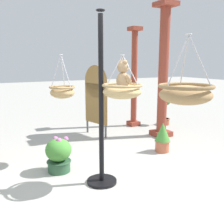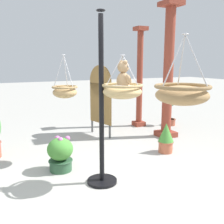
{
  "view_description": "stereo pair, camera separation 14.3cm",
  "coord_description": "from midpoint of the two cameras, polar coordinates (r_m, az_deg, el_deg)",
  "views": [
    {
      "loc": [
        3.03,
        -1.53,
        1.76
      ],
      "look_at": [
        0.01,
        0.1,
        1.08
      ],
      "focal_mm": 41.02,
      "sensor_mm": 36.0,
      "label": 1
    },
    {
      "loc": [
        3.1,
        -1.4,
        1.76
      ],
      "look_at": [
        0.01,
        0.1,
        1.08
      ],
      "focal_mm": 41.02,
      "sensor_mm": 36.0,
      "label": 2
    }
  ],
  "objects": [
    {
      "name": "ground_plane",
      "position": [
        3.83,
        -2.57,
        -16.24
      ],
      "size": [
        40.0,
        40.0,
        0.0
      ],
      "primitive_type": "plane",
      "color": "#ADAAA3"
    },
    {
      "name": "greenhouse_pillar_right",
      "position": [
        6.08,
        10.68,
        8.29
      ],
      "size": [
        0.44,
        0.44,
        3.05
      ],
      "color": "brown",
      "rests_on": "ground"
    },
    {
      "name": "hanging_basket_with_teddy",
      "position": [
        3.53,
        1.12,
        4.82
      ],
      "size": [
        0.56,
        0.56,
        0.6
      ],
      "color": "tan"
    },
    {
      "name": "hanging_basket_right_low",
      "position": [
        2.56,
        14.54,
        4.06
      ],
      "size": [
        0.53,
        0.53,
        0.66
      ],
      "color": "#A37F51"
    },
    {
      "name": "potted_plant_fern_front",
      "position": [
        7.33,
        11.16,
        0.38
      ],
      "size": [
        0.31,
        0.31,
        0.8
      ],
      "color": "#AD563D",
      "rests_on": "ground"
    },
    {
      "name": "potted_plant_bushy_green",
      "position": [
        5.15,
        10.42,
        -5.5
      ],
      "size": [
        0.31,
        0.31,
        0.59
      ],
      "color": "#BC6042",
      "rests_on": "ground"
    },
    {
      "name": "potted_plant_small_succulent",
      "position": [
        4.29,
        -12.76,
        -9.22
      ],
      "size": [
        0.42,
        0.42,
        0.58
      ],
      "color": "#2D5638",
      "rests_on": "ground"
    },
    {
      "name": "display_sign_board",
      "position": [
        6.08,
        -4.3,
        3.83
      ],
      "size": [
        0.74,
        0.24,
        1.69
      ],
      "color": "olive",
      "rests_on": "ground"
    },
    {
      "name": "hanging_basket_left_high",
      "position": [
        4.41,
        -11.92,
        4.49
      ],
      "size": [
        0.44,
        0.44,
        0.73
      ],
      "color": "tan"
    },
    {
      "name": "greenhouse_pillar_left",
      "position": [
        7.01,
        4.37,
        7.2
      ],
      "size": [
        0.31,
        0.31,
        2.65
      ],
      "color": "brown",
      "rests_on": "ground"
    },
    {
      "name": "display_pole_central",
      "position": [
        3.67,
        -3.49,
        -4.79
      ],
      "size": [
        0.44,
        0.44,
        2.43
      ],
      "color": "black",
      "rests_on": "ground"
    },
    {
      "name": "teddy_bear",
      "position": [
        3.52,
        1.43,
        7.74
      ],
      "size": [
        0.28,
        0.25,
        0.41
      ],
      "color": "tan"
    }
  ]
}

